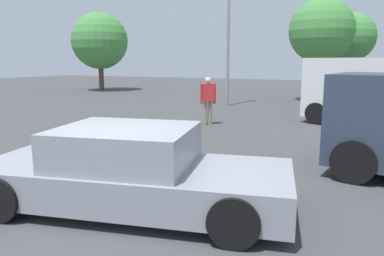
# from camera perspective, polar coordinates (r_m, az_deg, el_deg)

# --- Properties ---
(ground_plane) EXTENTS (80.00, 80.00, 0.00)m
(ground_plane) POSITION_cam_1_polar(r_m,az_deg,el_deg) (5.68, -11.84, -12.48)
(ground_plane) COLOR #424244
(sedan_foreground) EXTENTS (4.89, 2.76, 1.23)m
(sedan_foreground) POSITION_cam_1_polar(r_m,az_deg,el_deg) (5.55, -9.47, -6.71)
(sedan_foreground) COLOR gray
(sedan_foreground) RESTS_ON ground_plane
(dog) EXTENTS (0.40, 0.54, 0.42)m
(dog) POSITION_cam_1_polar(r_m,az_deg,el_deg) (8.52, -13.53, -2.89)
(dog) COLOR olive
(dog) RESTS_ON ground_plane
(pedestrian) EXTENTS (0.46, 0.45, 1.65)m
(pedestrian) POSITION_cam_1_polar(r_m,az_deg,el_deg) (12.69, 2.50, 4.91)
(pedestrian) COLOR gray
(pedestrian) RESTS_ON ground_plane
(light_post_near) EXTENTS (0.44, 0.44, 7.63)m
(light_post_near) POSITION_cam_1_polar(r_m,az_deg,el_deg) (18.55, 5.73, 19.19)
(light_post_near) COLOR gray
(light_post_near) RESTS_ON ground_plane
(tree_back_left) EXTENTS (4.13, 4.13, 5.73)m
(tree_back_left) POSITION_cam_1_polar(r_m,az_deg,el_deg) (28.69, -14.16, 12.99)
(tree_back_left) COLOR brown
(tree_back_left) RESTS_ON ground_plane
(tree_back_right) EXTENTS (3.06, 3.06, 5.20)m
(tree_back_right) POSITION_cam_1_polar(r_m,az_deg,el_deg) (25.72, 23.42, 12.78)
(tree_back_right) COLOR brown
(tree_back_right) RESTS_ON ground_plane
(tree_far_right) EXTENTS (3.41, 3.41, 5.49)m
(tree_far_right) POSITION_cam_1_polar(r_m,az_deg,el_deg) (21.25, 19.49, 14.04)
(tree_far_right) COLOR brown
(tree_far_right) RESTS_ON ground_plane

